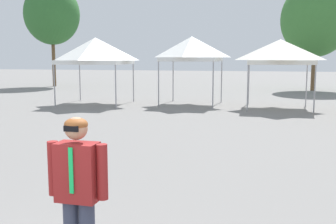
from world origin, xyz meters
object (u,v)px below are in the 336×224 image
Objects in this scene: canopy_tent_far_left at (95,51)px; tree_behind_tents_center at (316,19)px; canopy_tent_right_of_center at (280,52)px; tree_behind_tents_left at (52,14)px; person_foreground at (78,190)px; canopy_tent_behind_left at (192,49)px.

tree_behind_tents_center reaches higher than canopy_tent_far_left.
tree_behind_tents_left is (-17.80, 10.69, 3.24)m from canopy_tent_right_of_center.
canopy_tent_far_left is 1.06× the size of canopy_tent_right_of_center.
tree_behind_tents_left reaches higher than person_foreground.
canopy_tent_behind_left is at bearing -122.73° from tree_behind_tents_center.
tree_behind_tents_left is (-15.47, 26.51, 4.83)m from person_foreground.
tree_behind_tents_left is (-8.82, 11.23, 3.17)m from canopy_tent_far_left.
person_foreground is 0.21× the size of tree_behind_tents_left.
canopy_tent_behind_left is 17.22m from tree_behind_tents_left.
person_foreground is (-2.33, -15.82, -1.59)m from canopy_tent_right_of_center.
canopy_tent_behind_left is 4.29m from canopy_tent_right_of_center.
canopy_tent_right_of_center is at bearing -103.21° from tree_behind_tents_center.
canopy_tent_right_of_center is 1.80× the size of person_foreground.
canopy_tent_far_left reaches higher than person_foreground.
canopy_tent_right_of_center is at bearing 81.63° from person_foreground.
canopy_tent_right_of_center is at bearing -6.91° from canopy_tent_behind_left.
canopy_tent_right_of_center is 11.80m from tree_behind_tents_center.
tree_behind_tents_center is at bearing 1.54° from tree_behind_tents_left.
canopy_tent_behind_left reaches higher than canopy_tent_far_left.
tree_behind_tents_left reaches higher than canopy_tent_behind_left.
canopy_tent_right_of_center is at bearing -30.99° from tree_behind_tents_left.
person_foreground is 0.23× the size of tree_behind_tents_center.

